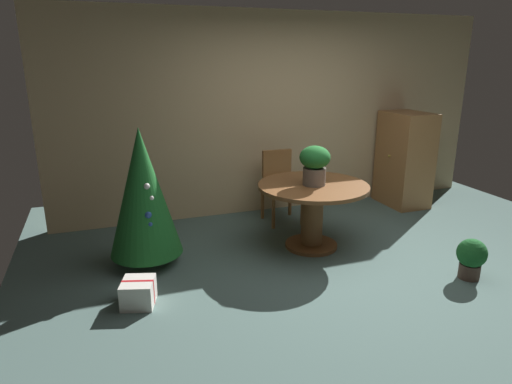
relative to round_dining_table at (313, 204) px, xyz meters
name	(u,v)px	position (x,y,z in m)	size (l,w,h in m)	color
ground_plane	(365,274)	(0.20, -0.78, -0.50)	(6.60, 6.60, 0.00)	#4C6660
back_wall_panel	(280,114)	(0.20, 1.42, 0.80)	(6.00, 0.10, 2.60)	tan
round_dining_table	(313,204)	(0.00, 0.00, 0.00)	(1.19, 1.19, 0.72)	brown
flower_vase	(315,163)	(0.00, -0.01, 0.46)	(0.33, 0.33, 0.42)	#665B51
wooden_chair_far	(280,182)	(0.00, 0.92, 0.01)	(0.43, 0.43, 0.90)	brown
holiday_tree	(143,192)	(-1.76, 0.18, 0.26)	(0.72, 0.72, 1.40)	brown
gift_box_cream	(138,293)	(-1.93, -0.61, -0.39)	(0.33, 0.35, 0.22)	silver
wooden_cabinet	(405,159)	(1.90, 0.96, 0.15)	(0.53, 0.71, 1.31)	#9E6B3D
potted_plant	(471,257)	(1.09, -1.17, -0.28)	(0.28, 0.28, 0.39)	#4C382D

